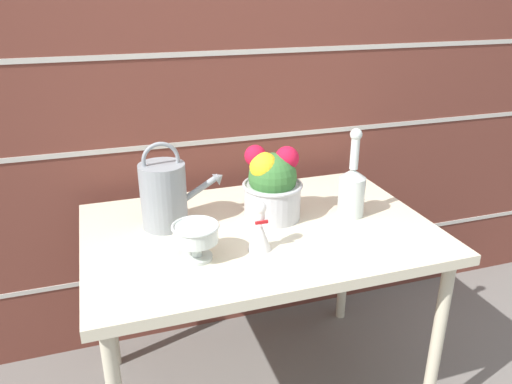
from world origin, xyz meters
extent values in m
cube|color=brown|center=(0.00, 0.53, 1.10)|extent=(3.60, 0.08, 2.20)
cube|color=#B7B2A8|center=(0.00, 0.49, 0.34)|extent=(3.53, 0.00, 0.02)
cube|color=#B7B2A8|center=(0.00, 0.49, 0.92)|extent=(3.53, 0.00, 0.02)
cube|color=#B7B2A8|center=(0.00, 0.49, 1.28)|extent=(3.53, 0.00, 0.02)
cube|color=beige|center=(0.00, 0.00, 0.72)|extent=(1.21, 0.81, 0.04)
cylinder|color=beige|center=(0.54, -0.34, 0.35)|extent=(0.04, 0.04, 0.70)
cylinder|color=beige|center=(-0.54, 0.34, 0.35)|extent=(0.04, 0.04, 0.70)
cylinder|color=beige|center=(0.54, 0.34, 0.35)|extent=(0.04, 0.04, 0.70)
cylinder|color=gray|center=(-0.31, 0.12, 0.85)|extent=(0.16, 0.16, 0.23)
cylinder|color=gray|center=(-0.18, 0.12, 0.87)|extent=(0.14, 0.02, 0.09)
cone|color=gray|center=(-0.11, 0.12, 0.90)|extent=(0.05, 0.05, 0.06)
torus|color=gray|center=(-0.31, 0.12, 0.98)|extent=(0.13, 0.01, 0.13)
cylinder|color=silver|center=(-0.25, -0.14, 0.75)|extent=(0.10, 0.10, 0.01)
cylinder|color=silver|center=(-0.25, -0.14, 0.78)|extent=(0.03, 0.03, 0.05)
sphere|color=silver|center=(-0.25, -0.14, 0.78)|extent=(0.04, 0.04, 0.04)
cylinder|color=silver|center=(-0.25, -0.14, 0.83)|extent=(0.14, 0.14, 0.05)
torus|color=silver|center=(-0.25, -0.14, 0.85)|extent=(0.15, 0.15, 0.01)
cylinder|color=#BCBCC1|center=(0.07, 0.07, 0.80)|extent=(0.20, 0.20, 0.13)
torus|color=#BCBCC1|center=(0.07, 0.07, 0.87)|extent=(0.22, 0.22, 0.01)
sphere|color=#387033|center=(0.07, 0.07, 0.90)|extent=(0.17, 0.17, 0.17)
sphere|color=yellow|center=(0.04, 0.06, 0.94)|extent=(0.10, 0.10, 0.10)
sphere|color=red|center=(0.02, 0.09, 0.97)|extent=(0.08, 0.08, 0.08)
sphere|color=red|center=(0.12, 0.06, 0.96)|extent=(0.09, 0.09, 0.09)
cylinder|color=silver|center=(0.35, -0.01, 0.81)|extent=(0.10, 0.10, 0.15)
cone|color=silver|center=(0.35, -0.01, 0.91)|extent=(0.10, 0.10, 0.03)
cylinder|color=silver|center=(0.35, -0.01, 0.98)|extent=(0.03, 0.03, 0.11)
sphere|color=silver|center=(0.35, -0.01, 1.05)|extent=(0.04, 0.04, 0.04)
cone|color=white|center=(-0.05, -0.15, 0.79)|extent=(0.08, 0.08, 0.11)
cylinder|color=white|center=(-0.05, -0.15, 0.87)|extent=(0.03, 0.03, 0.04)
sphere|color=white|center=(-0.05, -0.15, 0.89)|extent=(0.04, 0.04, 0.04)
cube|color=red|center=(-0.05, -0.16, 0.84)|extent=(0.04, 0.01, 0.01)
camera|label=1|loc=(-0.50, -1.49, 1.53)|focal=35.00mm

